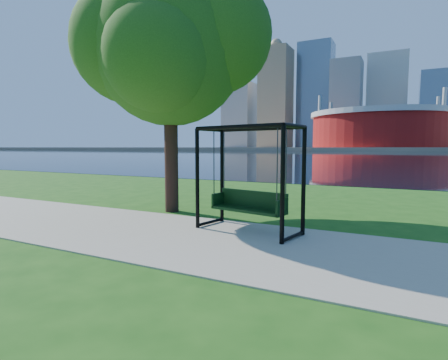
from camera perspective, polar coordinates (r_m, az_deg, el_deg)
The scene contains 8 objects.
ground at distance 8.33m, azimuth -1.58°, elevation -8.94°, with size 900.00×900.00×0.00m, color #1E5114.
path at distance 7.90m, azimuth -3.33°, elevation -9.62°, with size 120.00×4.00×0.03m, color #9E937F.
river at distance 109.17m, azimuth 25.01°, elevation 3.79°, with size 900.00×180.00×0.02m, color black.
far_bank at distance 313.11m, azimuth 26.37°, elevation 4.62°, with size 900.00×228.00×2.00m, color #937F60.
stadium at distance 242.79m, azimuth 23.91°, elevation 7.79°, with size 83.00×83.00×32.00m.
skyline at distance 328.33m, azimuth 25.90°, elevation 10.75°, with size 392.00×66.00×96.50m.
swing at distance 8.42m, azimuth 4.09°, elevation -0.22°, with size 2.67×1.56×2.57m.
park_tree at distance 11.74m, azimuth -8.91°, elevation 20.87°, with size 6.04×5.45×7.50m.
Camera 1 is at (3.86, -7.09, 2.06)m, focal length 28.00 mm.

